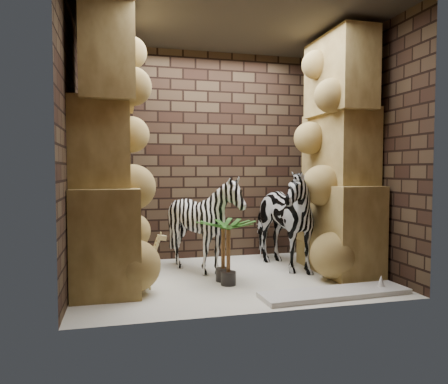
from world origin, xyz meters
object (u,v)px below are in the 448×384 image
object	(u,v)px
giraffe_toy	(142,260)
palm_back	(228,252)
palm_front	(223,250)
zebra_left	(204,229)
surfboard	(335,293)
zebra_right	(278,211)

from	to	relation	value
giraffe_toy	palm_back	world-z (taller)	palm_back
palm_front	giraffe_toy	bearing A→B (deg)	-172.39
giraffe_toy	palm_front	distance (m)	0.94
zebra_left	palm_front	xyz separation A→B (m)	(0.14, -0.42, -0.19)
giraffe_toy	surfboard	xyz separation A→B (m)	(1.91, -0.70, -0.29)
zebra_right	giraffe_toy	world-z (taller)	zebra_right
surfboard	palm_back	bearing A→B (deg)	143.28
giraffe_toy	palm_front	size ratio (longest dim) A/B	0.87
palm_front	surfboard	distance (m)	1.33
zebra_right	palm_back	xyz separation A→B (m)	(-0.83, -0.63, -0.39)
zebra_right	palm_back	world-z (taller)	zebra_right
zebra_left	palm_front	size ratio (longest dim) A/B	1.67
giraffe_toy	surfboard	distance (m)	2.06
palm_front	surfboard	xyz separation A→B (m)	(0.98, -0.82, -0.34)
palm_front	palm_back	bearing A→B (deg)	-84.05
zebra_left	giraffe_toy	world-z (taller)	zebra_left
zebra_right	zebra_left	xyz separation A→B (m)	(-0.99, -0.03, -0.21)
zebra_right	surfboard	world-z (taller)	zebra_right
zebra_right	palm_front	world-z (taller)	zebra_right
palm_back	surfboard	xyz separation A→B (m)	(0.97, -0.65, -0.34)
zebra_right	palm_back	distance (m)	1.11
giraffe_toy	surfboard	bearing A→B (deg)	-21.96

